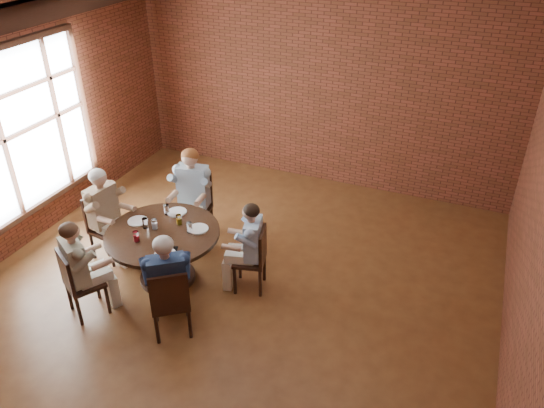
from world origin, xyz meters
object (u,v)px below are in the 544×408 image
at_px(smartphone, 174,250).
at_px(diner_b, 192,195).
at_px(chair_a, 255,257).
at_px(chair_b, 195,203).
at_px(chair_d, 77,281).
at_px(diner_c, 107,215).
at_px(diner_a, 249,247).
at_px(chair_e, 170,301).
at_px(chair_c, 104,223).
at_px(diner_e, 168,285).
at_px(dining_table, 164,246).
at_px(diner_d, 82,269).

bearing_deg(smartphone, diner_b, 91.17).
bearing_deg(chair_a, chair_b, -136.12).
height_order(chair_b, chair_d, chair_b).
relative_size(diner_b, diner_c, 1.04).
bearing_deg(diner_a, chair_b, -138.13).
relative_size(chair_e, smartphone, 6.86).
xyz_separation_m(chair_a, chair_c, (-2.23, -0.13, 0.02)).
relative_size(chair_b, diner_b, 0.70).
distance_m(diner_a, chair_d, 2.08).
bearing_deg(chair_e, diner_b, -103.44).
xyz_separation_m(chair_d, chair_e, (1.20, 0.12, 0.01)).
xyz_separation_m(chair_a, diner_e, (-0.58, -1.07, 0.18)).
relative_size(diner_c, diner_e, 1.01).
height_order(chair_d, smartphone, chair_d).
bearing_deg(dining_table, diner_a, 14.33).
distance_m(chair_d, diner_e, 1.18).
height_order(chair_c, smartphone, chair_c).
bearing_deg(diner_c, chair_b, -31.01).
height_order(chair_b, smartphone, chair_b).
distance_m(dining_table, diner_a, 1.12).
height_order(diner_b, diner_c, diner_b).
distance_m(dining_table, chair_c, 1.09).
xyz_separation_m(chair_d, smartphone, (0.93, 0.69, 0.26)).
distance_m(chair_a, diner_c, 2.15).
xyz_separation_m(diner_a, diner_e, (-0.51, -1.06, 0.04)).
bearing_deg(smartphone, chair_b, 90.39).
height_order(diner_b, chair_c, diner_b).
bearing_deg(diner_c, diner_d, -148.05).
bearing_deg(dining_table, diner_c, 171.20).
bearing_deg(chair_c, smartphone, -98.56).
xyz_separation_m(chair_a, diner_b, (-1.32, 0.73, 0.21)).
distance_m(diner_c, diner_e, 1.82).
xyz_separation_m(diner_b, diner_e, (0.74, -1.81, -0.03)).
relative_size(chair_e, diner_e, 0.70).
height_order(chair_c, diner_c, diner_c).
relative_size(dining_table, diner_a, 1.16).
relative_size(chair_d, diner_d, 0.71).
height_order(diner_c, diner_e, diner_c).
height_order(chair_a, diner_c, diner_c).
bearing_deg(chair_a, chair_d, -68.12).
relative_size(diner_a, diner_d, 0.97).
relative_size(diner_a, chair_e, 1.33).
bearing_deg(diner_b, chair_b, 90.00).
bearing_deg(diner_d, smartphone, -114.23).
bearing_deg(diner_b, diner_a, -40.34).
bearing_deg(chair_b, chair_e, -76.99).
xyz_separation_m(chair_c, diner_d, (0.54, -1.07, 0.13)).
relative_size(diner_b, chair_d, 1.53).
height_order(chair_a, diner_e, diner_e).
relative_size(diner_d, chair_e, 1.38).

